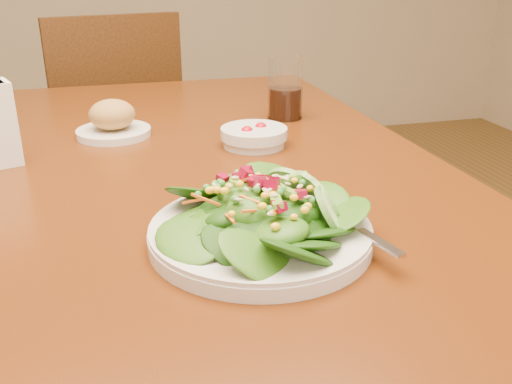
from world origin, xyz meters
TOP-DOWN VIEW (x-y plane):
  - dining_table at (0.00, 0.00)m, footprint 0.90×1.40m
  - chair_far at (-0.09, 0.99)m, footprint 0.51×0.51m
  - salad_plate at (0.07, -0.30)m, footprint 0.28×0.28m
  - bread_plate at (-0.10, 0.20)m, footprint 0.14×0.14m
  - tomato_bowl at (0.15, 0.07)m, footprint 0.12×0.12m
  - drinking_glass at (0.27, 0.24)m, footprint 0.08×0.08m

SIDE VIEW (x-z plane):
  - chair_far at x=-0.09m, z-range 0.03..0.95m
  - dining_table at x=0.00m, z-range 0.27..1.02m
  - tomato_bowl at x=0.15m, z-range 0.75..0.79m
  - salad_plate at x=0.07m, z-range 0.74..0.82m
  - bread_plate at x=-0.10m, z-range 0.74..0.82m
  - drinking_glass at x=0.27m, z-range 0.74..0.87m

